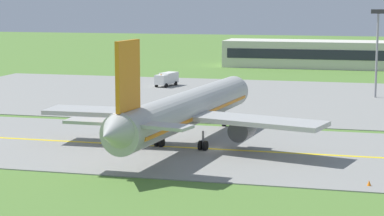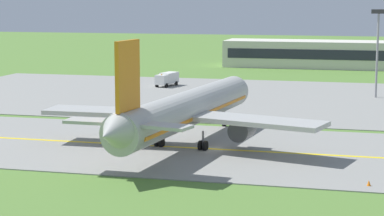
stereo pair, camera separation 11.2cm
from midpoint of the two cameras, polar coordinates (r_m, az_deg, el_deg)
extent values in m
plane|color=#517A33|center=(79.08, 1.65, -3.34)|extent=(500.00, 500.00, 0.00)
cube|color=gray|center=(79.07, 1.65, -3.30)|extent=(240.00, 28.00, 0.10)
cube|color=gray|center=(118.82, 10.84, 0.59)|extent=(140.00, 52.00, 0.10)
cube|color=yellow|center=(79.06, 1.65, -3.26)|extent=(220.00, 0.60, 0.01)
cylinder|color=#ADADA8|center=(80.61, -0.39, -0.07)|extent=(7.99, 34.23, 4.00)
cone|color=#ADADA8|center=(97.61, 3.53, 1.45)|extent=(4.08, 3.03, 3.80)
cone|color=#ADADA8|center=(64.02, -6.44, -2.05)|extent=(3.75, 3.58, 3.40)
cube|color=orange|center=(80.69, -0.39, -0.42)|extent=(7.75, 31.54, 0.36)
cube|color=#1E232D|center=(95.45, 3.13, 1.71)|extent=(3.59, 2.19, 0.70)
cube|color=#ADADA8|center=(82.21, -6.48, -0.30)|extent=(15.10, 5.12, 0.50)
cylinder|color=#47474C|center=(83.31, -4.60, -1.13)|extent=(2.69, 3.65, 2.30)
cylinder|color=black|center=(84.73, -4.14, -0.96)|extent=(2.11, 0.50, 2.10)
cube|color=#ADADA8|center=(75.93, 4.98, -1.03)|extent=(15.73, 8.47, 0.50)
cylinder|color=#47474C|center=(78.62, 3.97, -1.72)|extent=(2.69, 3.65, 2.30)
cylinder|color=black|center=(80.13, 4.31, -1.52)|extent=(2.11, 0.50, 2.10)
cube|color=orange|center=(66.32, -5.15, 2.58)|extent=(0.92, 4.42, 6.50)
cube|color=#ADADA8|center=(68.22, -7.59, -1.07)|extent=(6.03, 2.48, 0.30)
cube|color=#ADADA8|center=(65.42, -2.66, -1.42)|extent=(6.38, 3.67, 0.30)
cylinder|color=slate|center=(93.12, 2.54, -0.65)|extent=(0.24, 0.24, 1.65)
cylinder|color=black|center=(93.26, 2.54, -1.15)|extent=(0.48, 1.13, 1.10)
cylinder|color=slate|center=(80.26, -2.64, -2.16)|extent=(0.24, 0.24, 1.65)
cylinder|color=black|center=(80.53, -2.82, -2.73)|extent=(0.48, 1.13, 1.10)
cylinder|color=black|center=(80.31, -2.46, -2.75)|extent=(0.48, 1.13, 1.10)
cylinder|color=slate|center=(78.35, 0.85, -2.42)|extent=(0.24, 0.24, 1.65)
cylinder|color=black|center=(78.60, 0.66, -3.00)|extent=(0.48, 1.13, 1.10)
cylinder|color=black|center=(78.42, 1.03, -3.03)|extent=(0.48, 1.13, 1.10)
cube|color=silver|center=(133.62, -2.48, 2.25)|extent=(2.32, 2.17, 1.80)
cube|color=#1E232D|center=(132.92, -2.64, 2.35)|extent=(1.83, 0.49, 0.81)
cube|color=silver|center=(136.24, -1.88, 2.42)|extent=(2.91, 4.54, 2.00)
cylinder|color=orange|center=(133.51, -2.49, 2.67)|extent=(0.20, 0.20, 0.18)
cylinder|color=black|center=(133.27, -2.10, 1.78)|extent=(0.48, 0.94, 0.90)
cylinder|color=black|center=(134.22, -2.86, 1.82)|extent=(0.48, 0.94, 0.90)
cylinder|color=black|center=(136.63, -1.33, 1.95)|extent=(0.48, 0.94, 0.90)
cylinder|color=black|center=(137.60, -2.10, 2.00)|extent=(0.48, 0.94, 0.90)
cube|color=beige|center=(175.81, 13.34, 4.12)|extent=(65.71, 12.00, 6.38)
cube|color=#1E232D|center=(169.76, 13.30, 4.08)|extent=(63.09, 0.10, 2.30)
cylinder|color=gray|center=(123.15, 14.42, 4.00)|extent=(0.36, 0.36, 14.00)
cube|color=#333333|center=(122.81, 14.55, 7.42)|extent=(2.40, 0.50, 0.70)
cone|color=orange|center=(65.62, 13.82, -5.83)|extent=(0.44, 0.44, 0.60)
camera|label=1|loc=(0.06, -90.04, -0.01)|focal=67.23mm
camera|label=2|loc=(0.06, 89.96, 0.01)|focal=67.23mm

